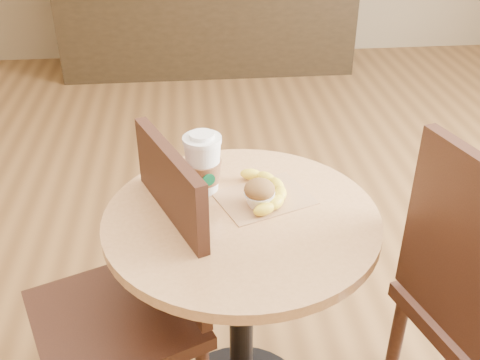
{
  "coord_description": "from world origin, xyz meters",
  "views": [
    {
      "loc": [
        -0.18,
        -1.18,
        1.57
      ],
      "look_at": [
        -0.06,
        0.03,
        0.83
      ],
      "focal_mm": 42.0,
      "sensor_mm": 36.0,
      "label": 1
    }
  ],
  "objects_px": {
    "muffin": "(259,193)",
    "banana": "(267,190)",
    "cafe_table": "(241,278)",
    "chair_left": "(136,297)",
    "coffee_cup": "(203,165)"
  },
  "relations": [
    {
      "from": "chair_left",
      "to": "banana",
      "type": "relative_size",
      "value": 3.96
    },
    {
      "from": "muffin",
      "to": "cafe_table",
      "type": "bearing_deg",
      "value": -144.54
    },
    {
      "from": "muffin",
      "to": "banana",
      "type": "bearing_deg",
      "value": 58.13
    },
    {
      "from": "muffin",
      "to": "banana",
      "type": "height_order",
      "value": "muffin"
    },
    {
      "from": "cafe_table",
      "to": "coffee_cup",
      "type": "distance_m",
      "value": 0.33
    },
    {
      "from": "chair_left",
      "to": "muffin",
      "type": "xyz_separation_m",
      "value": [
        0.34,
        0.06,
        0.27
      ]
    },
    {
      "from": "cafe_table",
      "to": "chair_left",
      "type": "bearing_deg",
      "value": -175.03
    },
    {
      "from": "chair_left",
      "to": "banana",
      "type": "xyz_separation_m",
      "value": [
        0.37,
        0.1,
        0.25
      ]
    },
    {
      "from": "banana",
      "to": "chair_left",
      "type": "bearing_deg",
      "value": -163.36
    },
    {
      "from": "chair_left",
      "to": "coffee_cup",
      "type": "height_order",
      "value": "chair_left"
    },
    {
      "from": "cafe_table",
      "to": "chair_left",
      "type": "xyz_separation_m",
      "value": [
        -0.29,
        -0.03,
        -0.02
      ]
    },
    {
      "from": "chair_left",
      "to": "muffin",
      "type": "height_order",
      "value": "chair_left"
    },
    {
      "from": "cafe_table",
      "to": "muffin",
      "type": "relative_size",
      "value": 9.05
    },
    {
      "from": "coffee_cup",
      "to": "chair_left",
      "type": "bearing_deg",
      "value": -156.2
    },
    {
      "from": "cafe_table",
      "to": "banana",
      "type": "bearing_deg",
      "value": 45.66
    }
  ]
}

